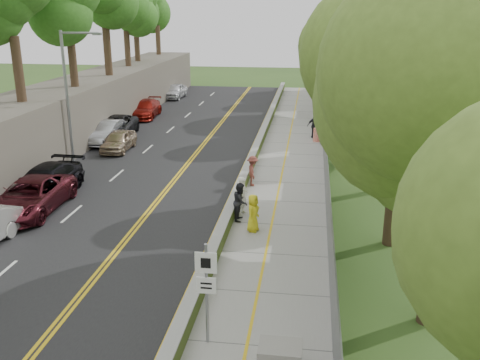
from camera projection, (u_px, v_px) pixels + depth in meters
name	position (u px, v px, depth m)	size (l,w,h in m)	color
ground	(195.00, 289.00, 18.47)	(140.00, 140.00, 0.00)	#33511E
road	(161.00, 163.00, 33.29)	(11.20, 66.00, 0.04)	black
sidewalk	(289.00, 167.00, 32.27)	(4.20, 66.00, 0.05)	gray
jersey_barrier	(251.00, 162.00, 32.48)	(0.42, 66.00, 0.60)	#98D029
rock_embankment	(35.00, 128.00, 33.71)	(5.00, 66.00, 4.00)	#595147
chainlink_fence	(325.00, 153.00, 31.70)	(0.04, 66.00, 2.00)	slate
trees_fenceside	(373.00, 50.00, 29.53)	(7.00, 66.00, 14.00)	olive
streetlight	(70.00, 89.00, 31.56)	(2.52, 0.22, 8.00)	gray
signpost	(206.00, 283.00, 14.89)	(0.62, 0.09, 3.10)	gray
construction_barrel	(317.00, 135.00, 38.21)	(0.58, 0.58, 0.96)	red
concrete_block	(280.00, 358.00, 14.16)	(1.15, 0.87, 0.77)	gray
car_2	(31.00, 196.00, 25.06)	(2.58, 5.60, 1.56)	#531620
car_3	(45.00, 182.00, 27.03)	(2.19, 5.40, 1.57)	black
car_4	(119.00, 141.00, 35.79)	(1.59, 3.96, 1.35)	tan
car_5	(106.00, 132.00, 37.80)	(1.64, 4.69, 1.54)	#9FA1A6
car_6	(115.00, 127.00, 39.45)	(2.56, 5.55, 1.54)	black
car_7	(145.00, 109.00, 46.42)	(2.10, 5.16, 1.50)	maroon
car_8	(175.00, 91.00, 56.14)	(1.79, 4.44, 1.51)	white
painter_0	(253.00, 213.00, 22.87)	(0.81, 0.53, 1.66)	yellow
painter_1	(243.00, 195.00, 24.75)	(0.66, 0.43, 1.81)	white
painter_2	(241.00, 202.00, 24.05)	(0.85, 0.66, 1.75)	black
painter_3	(253.00, 171.00, 28.69)	(1.06, 0.61, 1.65)	brown
person_far	(315.00, 126.00, 39.12)	(1.06, 0.44, 1.81)	black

